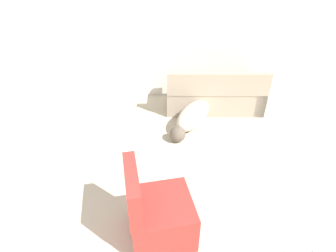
% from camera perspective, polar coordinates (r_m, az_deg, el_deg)
% --- Properties ---
extents(wall_back, '(7.96, 0.06, 2.64)m').
position_cam_1_polar(wall_back, '(5.42, -5.76, 19.63)').
color(wall_back, silver).
rests_on(wall_back, ground_plane).
extents(couch, '(1.84, 0.82, 0.86)m').
position_cam_1_polar(couch, '(5.17, 10.01, 6.50)').
color(couch, tan).
rests_on(couch, ground_plane).
extents(dog, '(0.86, 1.30, 0.41)m').
position_cam_1_polar(dog, '(4.56, 5.22, 1.94)').
color(dog, beige).
rests_on(dog, ground_plane).
extents(side_chair, '(0.77, 0.75, 0.90)m').
position_cam_1_polar(side_chair, '(2.83, -2.34, -18.51)').
color(side_chair, '#B72D28').
rests_on(side_chair, ground_plane).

